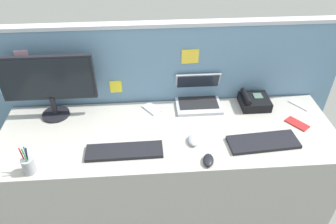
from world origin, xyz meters
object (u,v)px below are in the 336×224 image
keyboard_spare (263,142)px  cell_phone_white_slab (300,104)px  computer_mouse_left_hand (193,140)px  cell_phone_silver_slab (152,109)px  desktop_monitor (48,82)px  pen_cup (29,165)px  cell_phone_red_case (297,124)px  laptop (198,96)px  keyboard_main (124,151)px  computer_mouse_right_hand (208,160)px  desk_phone (254,101)px

keyboard_spare → cell_phone_white_slab: (0.38, 0.36, -0.01)m
computer_mouse_left_hand → cell_phone_silver_slab: (-0.23, 0.35, -0.01)m
desktop_monitor → pen_cup: (-0.04, -0.51, -0.21)m
cell_phone_white_slab → pen_cup: bearing=161.1°
desktop_monitor → cell_phone_silver_slab: desktop_monitor is taller
pen_cup → cell_phone_red_case: 1.62m
cell_phone_red_case → desktop_monitor: bearing=135.2°
pen_cup → laptop: bearing=29.9°
keyboard_main → keyboard_spare: bearing=0.5°
desktop_monitor → computer_mouse_right_hand: bearing=-28.3°
keyboard_main → pen_cup: 0.52m
cell_phone_red_case → cell_phone_silver_slab: same height
laptop → cell_phone_red_case: size_ratio=2.13×
computer_mouse_right_hand → cell_phone_red_case: size_ratio=0.69×
keyboard_main → keyboard_spare: same height
desktop_monitor → keyboard_main: (0.47, -0.39, -0.25)m
computer_mouse_left_hand → keyboard_main: bearing=-174.7°
laptop → computer_mouse_right_hand: laptop is taller
keyboard_spare → cell_phone_red_case: size_ratio=2.90×
keyboard_spare → computer_mouse_left_hand: (-0.42, 0.04, 0.01)m
cell_phone_red_case → cell_phone_silver_slab: size_ratio=1.10×
desk_phone → cell_phone_white_slab: (0.33, -0.01, -0.03)m
desk_phone → computer_mouse_right_hand: bearing=-128.4°
laptop → keyboard_main: bearing=-136.9°
computer_mouse_right_hand → desk_phone: bearing=62.8°
keyboard_main → cell_phone_white_slab: keyboard_main is taller
computer_mouse_left_hand → computer_mouse_right_hand: bearing=-72.1°
desk_phone → pen_cup: size_ratio=1.06×
keyboard_spare → pen_cup: bearing=-178.7°
keyboard_main → desk_phone: bearing=23.8°
computer_mouse_left_hand → cell_phone_silver_slab: computer_mouse_left_hand is taller
desktop_monitor → cell_phone_red_case: (1.56, -0.22, -0.25)m
keyboard_spare → cell_phone_silver_slab: 0.76m
keyboard_main → cell_phone_silver_slab: (0.17, 0.41, -0.01)m
computer_mouse_right_hand → pen_cup: pen_cup is taller
desk_phone → cell_phone_silver_slab: desk_phone is taller
keyboard_main → computer_mouse_right_hand: computer_mouse_right_hand is taller
keyboard_spare → cell_phone_white_slab: keyboard_spare is taller
keyboard_spare → computer_mouse_right_hand: 0.37m
desktop_monitor → computer_mouse_left_hand: size_ratio=5.84×
keyboard_main → pen_cup: (-0.50, -0.11, 0.04)m
desk_phone → cell_phone_red_case: size_ratio=1.34×
desktop_monitor → pen_cup: desktop_monitor is taller
desktop_monitor → cell_phone_silver_slab: (0.64, 0.01, -0.25)m
desktop_monitor → cell_phone_red_case: desktop_monitor is taller
keyboard_main → laptop: bearing=42.4°
keyboard_main → computer_mouse_left_hand: computer_mouse_left_hand is taller
desk_phone → computer_mouse_right_hand: (-0.40, -0.51, -0.02)m
keyboard_main → computer_mouse_right_hand: 0.48m
computer_mouse_left_hand → pen_cup: pen_cup is taller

